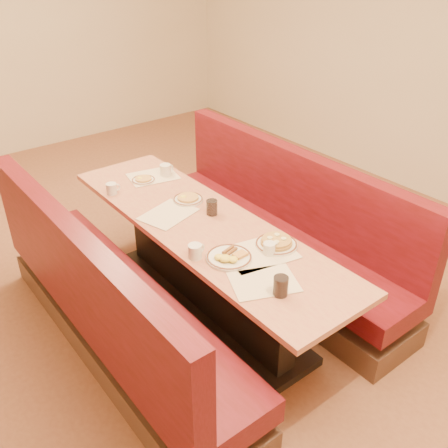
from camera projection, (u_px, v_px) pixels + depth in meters
ground at (204, 308)px, 3.76m from camera, size 8.00×8.00×0.00m
room_envelope at (197, 40)px, 2.78m from camera, size 6.04×8.04×2.82m
diner_table at (203, 268)px, 3.57m from camera, size 0.70×2.50×0.75m
booth_left at (111, 311)px, 3.18m from camera, size 0.55×2.50×1.05m
booth_right at (278, 236)px, 3.96m from camera, size 0.55×2.50×1.05m
placemat_near_left at (264, 282)px, 2.80m from camera, size 0.45×0.40×0.00m
placemat_near_right at (260, 253)px, 3.05m from camera, size 0.48×0.40×0.00m
placemat_far_left at (168, 214)px, 3.47m from camera, size 0.43×0.37×0.00m
placemat_far_right at (153, 176)px, 4.01m from camera, size 0.43×0.35×0.00m
pancake_plate at (276, 243)px, 3.12m from camera, size 0.27×0.27×0.06m
eggs_plate at (229, 257)px, 2.99m from camera, size 0.28×0.28×0.06m
extra_plate_mid at (188, 199)px, 3.65m from camera, size 0.22×0.22×0.04m
extra_plate_far at (143, 180)px, 3.93m from camera, size 0.19×0.19×0.04m
coffee_mug_a at (270, 248)px, 3.02m from camera, size 0.11×0.07×0.08m
coffee_mug_b at (195, 251)px, 2.99m from camera, size 0.12×0.08×0.09m
coffee_mug_c at (166, 170)px, 4.01m from camera, size 0.13×0.09×0.09m
coffee_mug_d at (112, 188)px, 3.73m from camera, size 0.11×0.08×0.08m
soda_tumbler_near at (281, 286)px, 2.68m from camera, size 0.08×0.08×0.11m
soda_tumbler_mid at (212, 207)px, 3.45m from camera, size 0.08×0.08×0.11m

